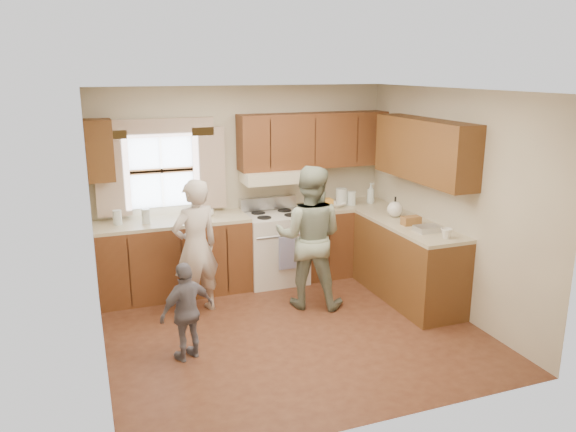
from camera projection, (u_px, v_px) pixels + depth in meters
name	position (u px, v px, depth m)	size (l,w,h in m)	color
room	(293.00, 217.00, 5.67)	(3.80, 3.80, 3.80)	#4B2517
kitchen_fixtures	(308.00, 224.00, 6.96)	(3.80, 2.25, 2.15)	#41200E
stove	(275.00, 246.00, 7.27)	(0.76, 0.67, 1.07)	silver
woman_left	(196.00, 247.00, 6.24)	(0.56, 0.37, 1.55)	#C1B3A8
woman_right	(309.00, 237.00, 6.42)	(0.81, 0.63, 1.66)	#2A422E
child	(187.00, 311.00, 5.29)	(0.57, 0.24, 0.97)	slate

